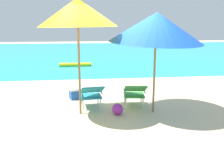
# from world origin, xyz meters

# --- Properties ---
(ground_plane) EXTENTS (40.00, 40.00, 0.00)m
(ground_plane) POSITION_xyz_m (0.00, 4.00, 0.00)
(ground_plane) COLOR beige
(ocean_band) EXTENTS (40.00, 18.00, 0.01)m
(ocean_band) POSITION_xyz_m (0.00, 12.27, 0.00)
(ocean_band) COLOR #28B2B7
(ocean_band) RESTS_ON ground_plane
(swim_buoy) EXTENTS (1.60, 0.18, 0.18)m
(swim_buoy) POSITION_xyz_m (-1.19, 6.25, 0.10)
(swim_buoy) COLOR yellow
(swim_buoy) RESTS_ON ocean_band
(lounge_chair_left) EXTENTS (0.61, 0.92, 0.68)m
(lounge_chair_left) POSITION_xyz_m (-0.57, -0.05, 0.40)
(lounge_chair_left) COLOR teal
(lounge_chair_left) RESTS_ON ground_plane
(lounge_chair_right) EXTENTS (0.63, 0.93, 0.68)m
(lounge_chair_right) POSITION_xyz_m (0.51, -0.07, 0.40)
(lounge_chair_right) COLOR #338E3D
(lounge_chair_right) RESTS_ON ground_plane
(beach_umbrella_left) EXTENTS (1.96, 1.95, 2.65)m
(beach_umbrella_left) POSITION_xyz_m (-0.85, -0.37, 2.33)
(beach_umbrella_left) COLOR olive
(beach_umbrella_left) RESTS_ON ground_plane
(beach_umbrella_right) EXTENTS (2.90, 2.91, 2.40)m
(beach_umbrella_right) POSITION_xyz_m (0.90, -0.44, 2.02)
(beach_umbrella_right) COLOR olive
(beach_umbrella_right) RESTS_ON ground_plane
(beach_ball) EXTENTS (0.27, 0.27, 0.27)m
(beach_ball) POSITION_xyz_m (0.02, -0.52, 0.13)
(beach_ball) COLOR purple
(beach_ball) RESTS_ON ground_plane
(cooler_box) EXTENTS (0.54, 0.44, 0.32)m
(cooler_box) POSITION_xyz_m (-0.94, 0.87, 0.16)
(cooler_box) COLOR #194CA5
(cooler_box) RESTS_ON ground_plane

